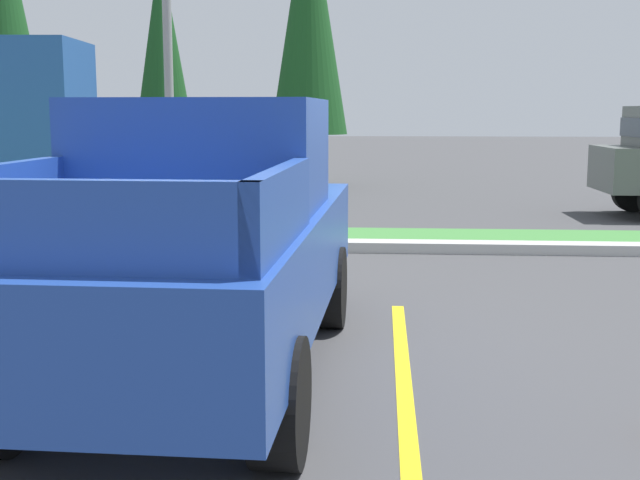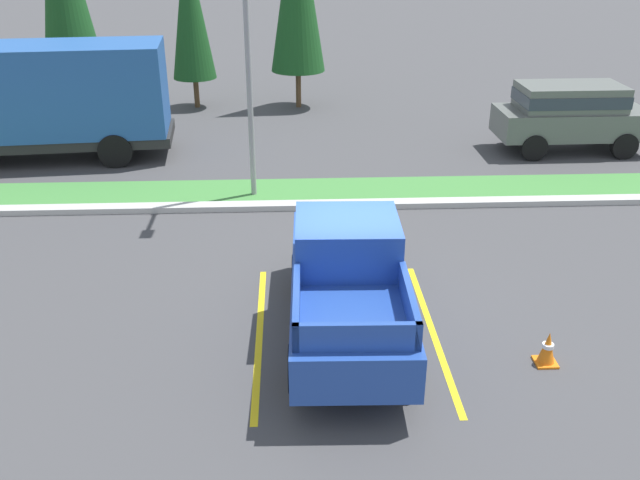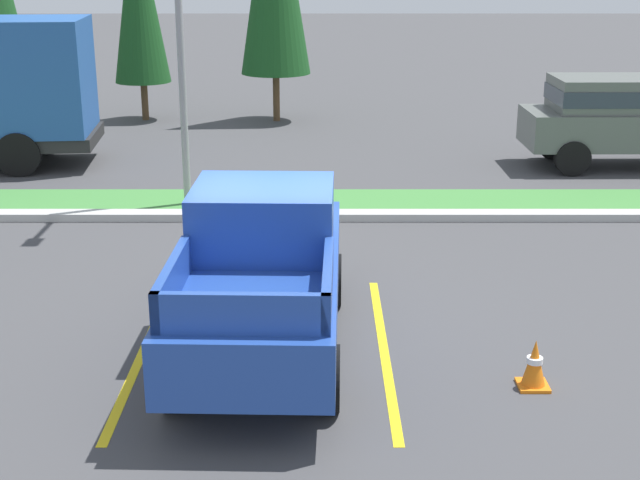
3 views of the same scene
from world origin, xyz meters
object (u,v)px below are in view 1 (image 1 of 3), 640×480
at_px(pickup_truck_main, 199,241).
at_px(cypress_tree_center, 309,10).
at_px(street_light, 164,3).
at_px(cypress_tree_leftmost, 2,3).
at_px(cypress_tree_left_inner, 162,47).

distance_m(pickup_truck_main, cypress_tree_center, 16.36).
bearing_deg(street_light, cypress_tree_leftmost, 125.15).
distance_m(street_light, cypress_tree_left_inner, 9.96).
bearing_deg(street_light, cypress_tree_center, 81.88).
distance_m(street_light, cypress_tree_leftmost, 12.64).
distance_m(pickup_truck_main, cypress_tree_left_inner, 16.94).
xyz_separation_m(pickup_truck_main, street_light, (-1.92, 6.49, 2.57)).
height_order(cypress_tree_left_inner, cypress_tree_center, cypress_tree_center).
bearing_deg(street_light, cypress_tree_left_inner, 105.04).
bearing_deg(cypress_tree_center, cypress_tree_leftmost, 174.63).
height_order(street_light, cypress_tree_center, cypress_tree_center).
bearing_deg(cypress_tree_center, pickup_truck_main, -87.96).
bearing_deg(cypress_tree_leftmost, cypress_tree_left_inner, -8.03).
xyz_separation_m(street_light, cypress_tree_leftmost, (-7.23, 10.27, 1.34)).
bearing_deg(pickup_truck_main, cypress_tree_left_inner, 105.61).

